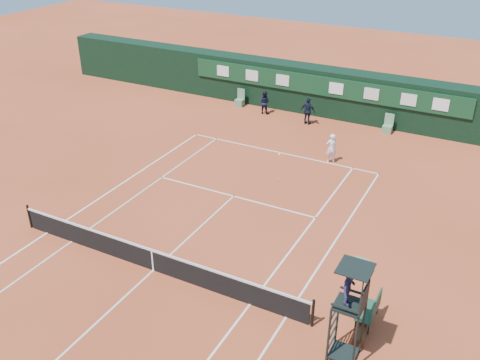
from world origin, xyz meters
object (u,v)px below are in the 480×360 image
tennis_net (153,259)px  player_bench (371,309)px  cooler (360,269)px  umpire_chair (350,294)px  player (331,148)px

tennis_net → player_bench: bearing=7.4°
player_bench → cooler: (-1.00, 2.28, -0.27)m
umpire_chair → cooler: bearing=99.4°
player_bench → cooler: player_bench is taller
umpire_chair → player_bench: (0.32, 1.84, -1.86)m
cooler → player: player is taller
umpire_chair → player: bearing=110.8°
tennis_net → umpire_chair: bearing=-5.9°
umpire_chair → cooler: 4.68m
tennis_net → umpire_chair: umpire_chair is taller
umpire_chair → cooler: (-0.68, 4.12, -2.13)m
player → tennis_net: bearing=40.5°
cooler → player: (-4.21, 8.73, 0.49)m
umpire_chair → cooler: size_ratio=5.30×
tennis_net → player_bench: 8.10m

